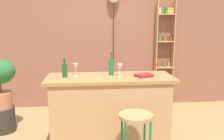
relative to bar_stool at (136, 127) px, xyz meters
The scene contains 11 objects.
back_wall 2.44m from the bar_stool, 95.95° to the left, with size 6.40×0.10×2.80m, color #8C5642.
kitchen_counter 0.64m from the bar_stool, 111.44° to the left, with size 1.64×0.62×0.94m.
bar_stool is the anchor object (origin of this frame).
spice_shelf 2.38m from the bar_stool, 65.76° to the left, with size 0.35×0.14×2.03m.
plant_stool 2.15m from the bar_stool, 148.13° to the left, with size 0.35×0.35×0.37m, color #2D2823.
potted_plant 2.15m from the bar_stool, 148.13° to the left, with size 0.45×0.41×0.74m.
bottle_wine_red 1.16m from the bar_stool, 142.70° to the left, with size 0.07×0.07×0.24m.
bottle_soda_blue 0.91m from the bar_stool, 106.57° to the left, with size 0.07×0.07×0.30m.
wine_glass_left 0.82m from the bar_stool, 100.43° to the left, with size 0.07×0.07×0.16m.
wine_glass_center 1.12m from the bar_stool, 134.45° to the left, with size 0.07×0.07×0.16m.
cookbook 0.74m from the bar_stool, 69.44° to the left, with size 0.21×0.15×0.04m, color maroon.
Camera 1 is at (-0.26, -2.81, 1.63)m, focal length 39.53 mm.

